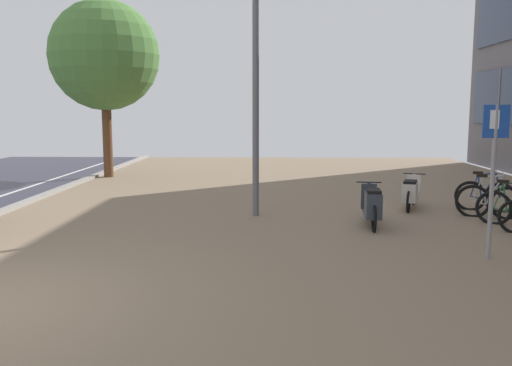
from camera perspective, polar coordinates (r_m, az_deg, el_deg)
ground at (r=6.75m, az=-17.94°, el=-12.92°), size 21.00×40.00×0.13m
bicycle_rack_03 at (r=11.95m, az=25.20°, el=-2.45°), size 1.21×0.79×0.99m
bicycle_rack_04 at (r=12.64m, az=23.33°, el=-1.79°), size 1.36×0.58×1.01m
bicycle_rack_05 at (r=13.45m, az=22.88°, el=-1.27°), size 1.26×0.59×0.97m
scooter_near at (r=13.12m, az=15.92°, el=-1.00°), size 0.79×1.59×0.79m
scooter_mid at (r=10.98m, az=12.05°, el=-2.36°), size 0.52×1.77×0.83m
parking_sign at (r=9.06m, az=23.62°, el=1.81°), size 0.40×0.07×2.38m
lamp_post at (r=11.71m, az=-0.03°, el=11.08°), size 0.20×0.52×5.35m
street_tree at (r=19.26m, az=-15.60°, el=12.73°), size 3.65×3.65×5.91m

